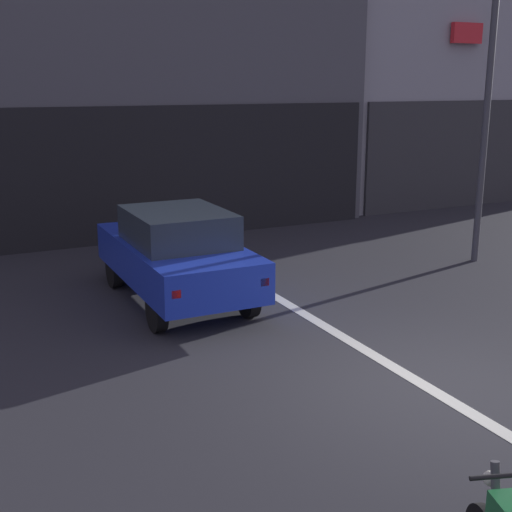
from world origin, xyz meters
name	(u,v)px	position (x,y,z in m)	size (l,w,h in m)	color
ground_plane	(426,386)	(0.00, 0.00, 0.00)	(120.00, 120.00, 0.00)	#2B2B30
lane_centre_line	(232,271)	(0.00, 6.00, 0.00)	(0.20, 18.00, 0.01)	silver
building_mid_block	(130,22)	(0.24, 13.43, 5.37)	(10.57, 7.98, 10.77)	#56565B
car_blue_crossing_near	(176,252)	(-1.66, 4.62, 0.89)	(1.78, 4.11, 1.64)	black
street_lamp	(490,66)	(5.04, 4.47, 4.05)	(0.36, 0.36, 6.63)	#47474C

